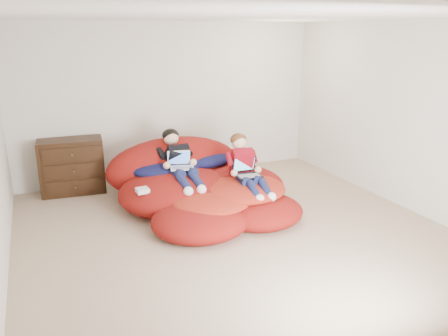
# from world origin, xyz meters

# --- Properties ---
(room_shell) EXTENTS (5.10, 5.10, 2.77)m
(room_shell) POSITION_xyz_m (0.00, 0.00, 0.22)
(room_shell) COLOR tan
(room_shell) RESTS_ON ground
(dresser) EXTENTS (0.96, 0.56, 0.83)m
(dresser) POSITION_xyz_m (-1.64, 2.25, 0.41)
(dresser) COLOR black
(dresser) RESTS_ON ground
(beanbag_pile) EXTENTS (2.46, 2.45, 0.93)m
(beanbag_pile) POSITION_xyz_m (-0.05, 1.00, 0.27)
(beanbag_pile) COLOR maroon
(beanbag_pile) RESTS_ON ground
(cream_pillow) EXTENTS (0.40, 0.25, 0.25)m
(cream_pillow) POSITION_xyz_m (-0.64, 1.80, 0.62)
(cream_pillow) COLOR beige
(cream_pillow) RESTS_ON beanbag_pile
(older_boy) EXTENTS (0.36, 1.17, 0.66)m
(older_boy) POSITION_xyz_m (-0.32, 1.18, 0.66)
(older_boy) COLOR black
(older_boy) RESTS_ON beanbag_pile
(younger_boy) EXTENTS (0.34, 0.97, 0.72)m
(younger_boy) POSITION_xyz_m (0.44, 0.62, 0.63)
(younger_boy) COLOR maroon
(younger_boy) RESTS_ON beanbag_pile
(laptop_white) EXTENTS (0.35, 0.36, 0.22)m
(laptop_white) POSITION_xyz_m (-0.32, 1.07, 0.63)
(laptop_white) COLOR white
(laptop_white) RESTS_ON older_boy
(laptop_black) EXTENTS (0.34, 0.31, 0.24)m
(laptop_black) POSITION_xyz_m (0.44, 0.58, 0.56)
(laptop_black) COLOR black
(laptop_black) RESTS_ON younger_boy
(power_adapter) EXTENTS (0.16, 0.16, 0.06)m
(power_adapter) POSITION_xyz_m (-0.93, 0.77, 0.42)
(power_adapter) COLOR white
(power_adapter) RESTS_ON beanbag_pile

